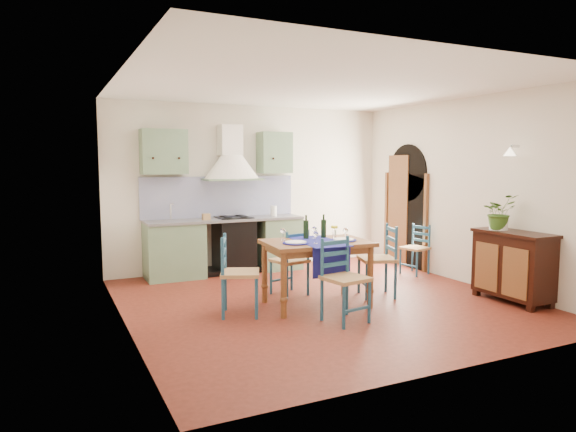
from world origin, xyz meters
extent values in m
plane|color=#4B1810|center=(0.00, 0.00, 0.00)|extent=(5.00, 5.00, 0.00)
cube|color=beige|center=(0.00, 2.50, 1.40)|extent=(5.00, 0.04, 2.80)
cube|color=slate|center=(-1.45, 2.19, 0.44)|extent=(0.90, 0.60, 0.88)
cube|color=slate|center=(0.35, 2.19, 0.44)|extent=(0.70, 0.60, 0.88)
cube|color=black|center=(-0.45, 2.19, 0.44)|extent=(0.60, 0.58, 0.88)
cube|color=slate|center=(-0.60, 2.19, 0.90)|extent=(2.60, 0.64, 0.04)
cube|color=silver|center=(-1.45, 2.19, 0.90)|extent=(0.45, 0.40, 0.03)
cylinder|color=silver|center=(-1.45, 2.37, 1.05)|extent=(0.02, 0.02, 0.26)
cube|color=black|center=(-0.45, 2.19, 0.93)|extent=(0.55, 0.48, 0.02)
cube|color=black|center=(-0.60, 2.24, 0.04)|extent=(2.60, 0.50, 0.08)
cube|color=navy|center=(-0.60, 2.46, 1.26)|extent=(2.65, 0.05, 0.68)
cube|color=slate|center=(-1.55, 2.32, 2.00)|extent=(0.70, 0.34, 0.70)
cube|color=slate|center=(0.35, 2.32, 2.00)|extent=(0.55, 0.34, 0.70)
cone|color=silver|center=(-0.45, 2.25, 1.75)|extent=(0.96, 0.96, 0.40)
cube|color=silver|center=(-0.45, 2.34, 2.20)|extent=(0.36, 0.30, 0.50)
cube|color=beige|center=(2.50, 0.00, 1.40)|extent=(0.04, 5.00, 2.80)
cube|color=black|center=(2.48, 1.40, 0.82)|extent=(0.03, 1.00, 1.65)
cylinder|color=black|center=(2.48, 1.40, 1.65)|extent=(0.03, 1.00, 1.00)
cube|color=brown|center=(2.46, 0.86, 0.82)|extent=(0.06, 0.06, 1.65)
cube|color=brown|center=(2.46, 1.94, 0.82)|extent=(0.06, 0.06, 1.65)
cube|color=brown|center=(2.47, 1.62, 0.98)|extent=(0.04, 0.55, 1.96)
cylinder|color=silver|center=(2.44, -0.90, 2.05)|extent=(0.15, 0.04, 0.04)
cone|color=#FFEDC6|center=(2.34, -0.90, 1.98)|extent=(0.16, 0.16, 0.12)
cube|color=beige|center=(-2.50, 0.00, 1.40)|extent=(0.04, 5.00, 2.80)
cube|color=silver|center=(0.00, 0.00, 2.80)|extent=(5.00, 5.00, 0.01)
cube|color=brown|center=(-0.16, -0.14, 0.81)|extent=(1.38, 0.98, 0.05)
cube|color=brown|center=(-0.16, -0.14, 0.74)|extent=(1.24, 0.84, 0.08)
cylinder|color=brown|center=(-0.77, -0.45, 0.39)|extent=(0.08, 0.08, 0.78)
cylinder|color=brown|center=(-0.71, 0.27, 0.39)|extent=(0.08, 0.08, 0.78)
cylinder|color=brown|center=(0.39, -0.55, 0.39)|extent=(0.08, 0.08, 0.78)
cylinder|color=brown|center=(0.45, 0.17, 0.39)|extent=(0.08, 0.08, 0.78)
cube|color=navy|center=(-0.16, -0.20, 0.84)|extent=(0.57, 1.02, 0.01)
cube|color=navy|center=(-0.20, -0.59, 0.65)|extent=(0.49, 0.06, 0.38)
cylinder|color=navy|center=(-0.50, -0.22, 0.85)|extent=(0.33, 0.33, 0.01)
cylinder|color=white|center=(-0.50, -0.22, 0.86)|extent=(0.26, 0.26, 0.01)
cylinder|color=navy|center=(0.16, -0.28, 0.85)|extent=(0.33, 0.33, 0.01)
cylinder|color=white|center=(0.16, -0.28, 0.86)|extent=(0.26, 0.26, 0.01)
cylinder|color=black|center=(-0.20, 0.08, 0.99)|extent=(0.07, 0.07, 0.32)
cylinder|color=black|center=(0.06, 0.06, 0.99)|extent=(0.07, 0.07, 0.32)
cylinder|color=white|center=(0.18, -0.01, 0.89)|extent=(0.05, 0.05, 0.10)
sphere|color=yellow|center=(0.18, -0.01, 0.98)|extent=(0.10, 0.10, 0.10)
cylinder|color=navy|center=(-0.35, -1.12, 0.25)|extent=(0.04, 0.04, 0.49)
cylinder|color=navy|center=(-0.41, -0.74, 0.48)|extent=(0.04, 0.04, 0.97)
cylinder|color=navy|center=(0.04, -1.05, 0.25)|extent=(0.04, 0.04, 0.49)
cylinder|color=navy|center=(-0.03, -0.67, 0.48)|extent=(0.04, 0.04, 0.97)
cube|color=tan|center=(-0.19, -0.89, 0.51)|extent=(0.52, 0.52, 0.04)
cube|color=navy|center=(-0.22, -0.70, 0.64)|extent=(0.41, 0.09, 0.05)
cube|color=navy|center=(-0.22, -0.70, 0.77)|extent=(0.41, 0.09, 0.05)
cube|color=navy|center=(-0.22, -0.70, 0.90)|extent=(0.41, 0.09, 0.05)
cube|color=navy|center=(-0.16, -1.08, 0.19)|extent=(0.39, 0.10, 0.03)
cylinder|color=navy|center=(-0.11, 0.70, 0.23)|extent=(0.04, 0.04, 0.47)
cylinder|color=navy|center=(-0.03, 0.34, 0.46)|extent=(0.04, 0.04, 0.92)
cylinder|color=navy|center=(-0.46, 0.62, 0.23)|extent=(0.04, 0.04, 0.47)
cylinder|color=navy|center=(-0.39, 0.26, 0.46)|extent=(0.04, 0.04, 0.92)
cube|color=tan|center=(-0.25, 0.48, 0.48)|extent=(0.51, 0.51, 0.04)
cube|color=navy|center=(-0.21, 0.30, 0.61)|extent=(0.38, 0.11, 0.05)
cube|color=navy|center=(-0.21, 0.30, 0.73)|extent=(0.38, 0.11, 0.05)
cube|color=navy|center=(-0.21, 0.30, 0.86)|extent=(0.38, 0.11, 0.05)
cube|color=navy|center=(-0.29, 0.66, 0.18)|extent=(0.37, 0.11, 0.03)
cylinder|color=navy|center=(-1.08, -0.37, 0.25)|extent=(0.04, 0.04, 0.50)
cylinder|color=navy|center=(-1.44, -0.22, 0.49)|extent=(0.04, 0.04, 0.97)
cylinder|color=navy|center=(-0.93, -0.01, 0.25)|extent=(0.04, 0.04, 0.50)
cylinder|color=navy|center=(-1.29, 0.14, 0.49)|extent=(0.04, 0.04, 0.97)
cube|color=tan|center=(-1.19, -0.11, 0.51)|extent=(0.59, 0.59, 0.04)
cube|color=navy|center=(-1.37, -0.04, 0.65)|extent=(0.18, 0.39, 0.05)
cube|color=navy|center=(-1.37, -0.04, 0.78)|extent=(0.18, 0.39, 0.05)
cube|color=navy|center=(-1.37, -0.04, 0.91)|extent=(0.18, 0.39, 0.05)
cube|color=navy|center=(-1.01, -0.19, 0.19)|extent=(0.18, 0.37, 0.03)
cylinder|color=navy|center=(0.68, 0.15, 0.25)|extent=(0.04, 0.04, 0.50)
cylinder|color=navy|center=(1.06, 0.03, 0.49)|extent=(0.04, 0.04, 0.99)
cylinder|color=navy|center=(0.56, -0.23, 0.25)|extent=(0.04, 0.04, 0.50)
cylinder|color=navy|center=(0.94, -0.35, 0.49)|extent=(0.04, 0.04, 0.99)
cube|color=tan|center=(0.81, -0.10, 0.52)|extent=(0.58, 0.58, 0.04)
cube|color=navy|center=(1.00, -0.16, 0.66)|extent=(0.15, 0.40, 0.05)
cube|color=navy|center=(1.00, -0.16, 0.79)|extent=(0.15, 0.40, 0.05)
cube|color=navy|center=(1.00, -0.16, 0.92)|extent=(0.15, 0.40, 0.05)
cube|color=navy|center=(0.62, -0.04, 0.20)|extent=(0.15, 0.39, 0.03)
cylinder|color=navy|center=(2.00, 0.92, 0.21)|extent=(0.03, 0.03, 0.42)
cylinder|color=navy|center=(2.32, 1.00, 0.41)|extent=(0.03, 0.03, 0.82)
cylinder|color=navy|center=(2.08, 0.60, 0.21)|extent=(0.03, 0.03, 0.42)
cylinder|color=navy|center=(2.40, 0.69, 0.41)|extent=(0.03, 0.03, 0.82)
cube|color=tan|center=(2.20, 0.80, 0.43)|extent=(0.47, 0.47, 0.04)
cube|color=navy|center=(2.36, 0.84, 0.54)|extent=(0.11, 0.34, 0.04)
cube|color=navy|center=(2.36, 0.84, 0.65)|extent=(0.11, 0.34, 0.04)
cube|color=navy|center=(2.36, 0.84, 0.76)|extent=(0.11, 0.34, 0.04)
cube|color=navy|center=(2.04, 0.76, 0.16)|extent=(0.11, 0.32, 0.02)
cube|color=black|center=(2.27, -1.10, 0.49)|extent=(0.45, 1.00, 0.82)
cube|color=black|center=(2.27, -1.10, 0.92)|extent=(0.50, 1.05, 0.04)
cube|color=brown|center=(2.04, -1.33, 0.45)|extent=(0.02, 0.38, 0.63)
cube|color=brown|center=(2.04, -0.87, 0.45)|extent=(0.02, 0.38, 0.63)
cube|color=black|center=(2.09, -1.54, 0.04)|extent=(0.08, 0.08, 0.08)
cube|color=black|center=(2.09, -0.66, 0.04)|extent=(0.08, 0.08, 0.08)
cube|color=black|center=(2.44, -1.54, 0.04)|extent=(0.08, 0.08, 0.08)
cube|color=black|center=(2.44, -0.66, 0.04)|extent=(0.08, 0.08, 0.08)
imported|color=#335B1C|center=(2.21, -0.88, 1.17)|extent=(0.44, 0.38, 0.48)
camera|label=1|loc=(-3.27, -5.82, 1.84)|focal=32.00mm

